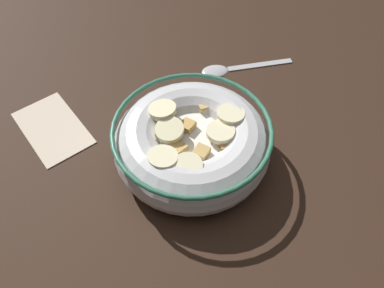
# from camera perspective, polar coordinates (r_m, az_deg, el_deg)

# --- Properties ---
(ground_plane) EXTENTS (1.36, 1.36, 0.02)m
(ground_plane) POSITION_cam_1_polar(r_m,az_deg,el_deg) (0.52, -0.00, -2.72)
(ground_plane) COLOR #332116
(cereal_bowl) EXTENTS (0.20, 0.20, 0.07)m
(cereal_bowl) POSITION_cam_1_polar(r_m,az_deg,el_deg) (0.48, -0.01, 0.27)
(cereal_bowl) COLOR silver
(cereal_bowl) RESTS_ON ground_plane
(spoon) EXTENTS (0.11, 0.13, 0.01)m
(spoon) POSITION_cam_1_polar(r_m,az_deg,el_deg) (0.63, 5.24, 11.03)
(spoon) COLOR #B7B7BC
(spoon) RESTS_ON ground_plane
(folded_napkin) EXTENTS (0.13, 0.10, 0.00)m
(folded_napkin) POSITION_cam_1_polar(r_m,az_deg,el_deg) (0.57, -19.79, 2.28)
(folded_napkin) COLOR beige
(folded_napkin) RESTS_ON ground_plane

